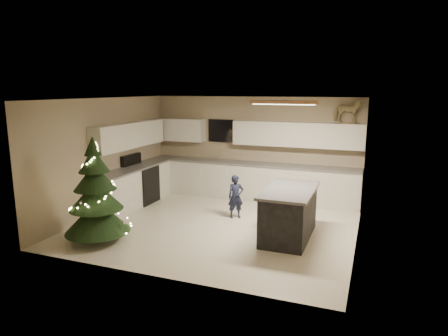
{
  "coord_description": "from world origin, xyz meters",
  "views": [
    {
      "loc": [
        2.96,
        -7.38,
        2.8
      ],
      "look_at": [
        0.0,
        0.35,
        1.15
      ],
      "focal_mm": 32.0,
      "sensor_mm": 36.0,
      "label": 1
    }
  ],
  "objects_px": {
    "rocking_horse": "(347,111)",
    "island": "(289,213)",
    "toddler": "(236,197)",
    "bar_stool": "(270,204)",
    "christmas_tree": "(96,199)"
  },
  "relations": [
    {
      "from": "island",
      "to": "christmas_tree",
      "type": "xyz_separation_m",
      "value": [
        -3.3,
        -1.44,
        0.33
      ]
    },
    {
      "from": "rocking_horse",
      "to": "island",
      "type": "bearing_deg",
      "value": 164.97
    },
    {
      "from": "island",
      "to": "toddler",
      "type": "distance_m",
      "value": 1.53
    },
    {
      "from": "christmas_tree",
      "to": "toddler",
      "type": "bearing_deg",
      "value": 48.12
    },
    {
      "from": "christmas_tree",
      "to": "toddler",
      "type": "xyz_separation_m",
      "value": [
        1.96,
        2.19,
        -0.33
      ]
    },
    {
      "from": "island",
      "to": "rocking_horse",
      "type": "xyz_separation_m",
      "value": [
        0.78,
        2.49,
        1.81
      ]
    },
    {
      "from": "bar_stool",
      "to": "christmas_tree",
      "type": "distance_m",
      "value": 3.37
    },
    {
      "from": "christmas_tree",
      "to": "rocking_horse",
      "type": "xyz_separation_m",
      "value": [
        4.08,
        3.92,
        1.48
      ]
    },
    {
      "from": "christmas_tree",
      "to": "rocking_horse",
      "type": "distance_m",
      "value": 5.85
    },
    {
      "from": "rocking_horse",
      "to": "toddler",
      "type": "bearing_deg",
      "value": 131.8
    },
    {
      "from": "bar_stool",
      "to": "christmas_tree",
      "type": "bearing_deg",
      "value": -147.57
    },
    {
      "from": "toddler",
      "to": "island",
      "type": "bearing_deg",
      "value": -63.81
    },
    {
      "from": "island",
      "to": "rocking_horse",
      "type": "relative_size",
      "value": 2.63
    },
    {
      "from": "bar_stool",
      "to": "rocking_horse",
      "type": "distance_m",
      "value": 3.04
    },
    {
      "from": "christmas_tree",
      "to": "toddler",
      "type": "height_order",
      "value": "christmas_tree"
    }
  ]
}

